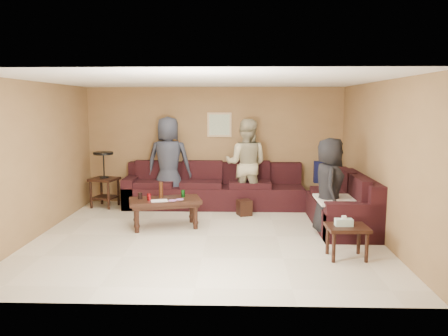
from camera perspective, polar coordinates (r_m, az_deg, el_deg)
name	(u,v)px	position (r m, az deg, el deg)	size (l,w,h in m)	color
room	(207,134)	(6.94, -2.29, 4.41)	(5.60, 5.50, 2.50)	beige
sectional_sofa	(254,197)	(8.62, 3.90, -3.81)	(4.65, 2.90, 0.97)	black
coffee_table	(165,203)	(7.68, -7.73, -4.59)	(1.33, 0.90, 0.79)	black
end_table_left	(104,178)	(9.44, -15.37, -1.31)	(0.61, 0.61, 1.16)	black
side_table_right	(347,230)	(6.35, 15.72, -7.83)	(0.58, 0.48, 0.61)	black
waste_bin	(244,208)	(8.50, 2.66, -5.18)	(0.25, 0.25, 0.30)	black
wall_art	(219,125)	(9.40, -0.61, 5.67)	(0.52, 0.04, 0.52)	tan
person_left	(169,162)	(9.17, -7.23, 0.80)	(0.92, 0.60, 1.89)	#2C303D
person_middle	(246,164)	(8.94, 2.91, 0.52)	(0.90, 0.70, 1.85)	tan
person_right	(329,186)	(7.39, 13.58, -2.33)	(0.78, 0.51, 1.60)	black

